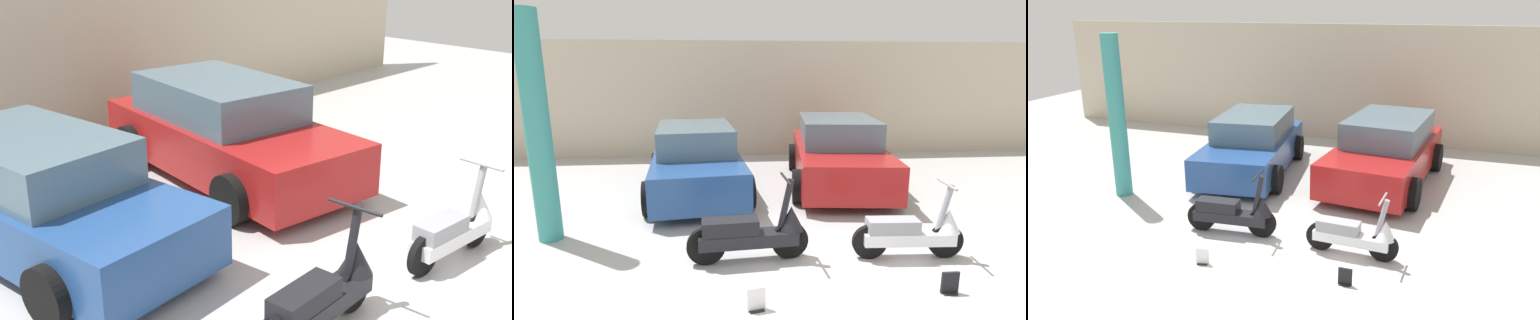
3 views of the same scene
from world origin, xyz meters
The scene contains 9 objects.
ground_plane centered at (0.00, 0.00, 0.00)m, with size 28.00×28.00×0.00m, color #B2B2B2.
wall_back centered at (0.00, 7.84, 1.64)m, with size 19.60×0.12×3.29m, color beige.
scooter_front_left centered at (-0.90, 1.00, 0.40)m, with size 1.61×0.58×1.12m.
scooter_front_right centered at (1.22, 0.89, 0.37)m, with size 1.49×0.54×1.04m.
car_rear_left centered at (-1.91, 4.26, 0.65)m, with size 2.30×4.18×1.36m.
car_rear_center centered at (1.15, 4.58, 0.69)m, with size 2.44×4.44×1.45m.
placard_near_left_scooter centered at (-0.94, -0.13, 0.11)m, with size 0.20×0.15×0.26m.
placard_near_right_scooter centered at (1.26, -0.01, 0.11)m, with size 0.20×0.12×0.26m.
support_column_side centered at (-3.89, 1.97, 1.64)m, with size 0.34×0.34×3.29m, color teal.
Camera 3 is at (2.48, -6.19, 3.82)m, focal length 35.00 mm.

